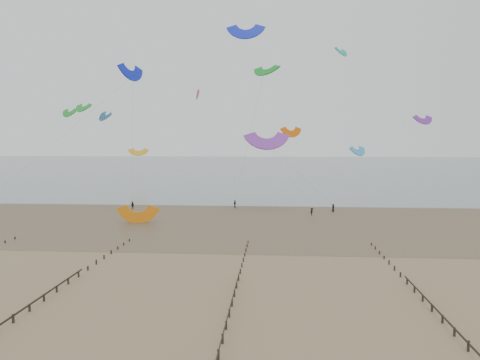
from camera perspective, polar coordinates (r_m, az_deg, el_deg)
name	(u,v)px	position (r m, az deg, el deg)	size (l,w,h in m)	color
ground	(210,264)	(58.75, -3.64, -10.21)	(500.00, 500.00, 0.00)	brown
sea_and_shore	(214,217)	(92.62, -3.23, -4.56)	(500.00, 665.00, 0.03)	#475654
groynes	(227,321)	(40.19, -1.62, -16.84)	(72.16, 50.16, 1.00)	black
kitesurfers	(337,204)	(107.25, 11.70, -2.88)	(148.59, 21.07, 1.87)	black
grounded_kite	(138,223)	(88.50, -12.31, -5.13)	(6.48, 3.40, 4.94)	orange
kites_airborne	(203,120)	(150.15, -4.49, 7.26)	(207.39, 124.42, 36.44)	red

